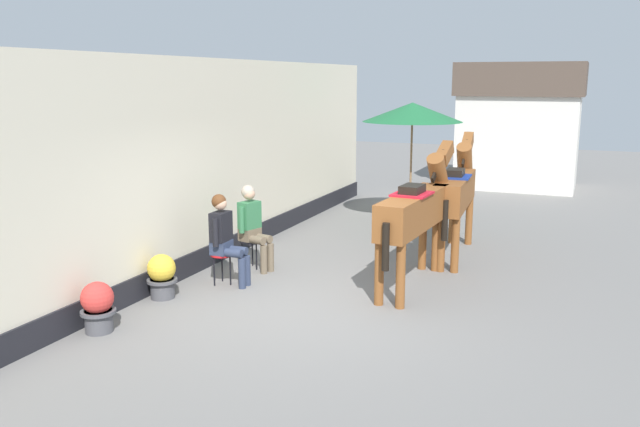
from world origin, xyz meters
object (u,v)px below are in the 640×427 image
(flower_planter_middle, at_px, (162,275))
(seated_visitor_far, at_px, (252,223))
(saddled_horse_far, at_px, (456,190))
(cafe_parasol, at_px, (412,113))
(saddled_horse_near, at_px, (417,210))
(flower_planter_near, at_px, (98,306))
(seated_visitor_near, at_px, (225,235))

(flower_planter_middle, bearing_deg, seated_visitor_far, 74.14)
(saddled_horse_far, relative_size, cafe_parasol, 1.16)
(saddled_horse_far, bearing_deg, seated_visitor_far, -143.00)
(saddled_horse_far, xyz_separation_m, cafe_parasol, (-1.40, 2.22, 1.20))
(seated_visitor_far, distance_m, flower_planter_middle, 1.90)
(saddled_horse_near, height_order, cafe_parasol, cafe_parasol)
(seated_visitor_far, xyz_separation_m, flower_planter_near, (-0.46, -3.14, -0.44))
(seated_visitor_far, xyz_separation_m, saddled_horse_far, (2.87, 2.16, 0.38))
(seated_visitor_far, bearing_deg, saddled_horse_far, 37.00)
(flower_planter_middle, bearing_deg, saddled_horse_near, 32.20)
(saddled_horse_far, relative_size, flower_planter_middle, 4.69)
(seated_visitor_near, xyz_separation_m, flower_planter_middle, (-0.52, -0.89, -0.44))
(flower_planter_near, bearing_deg, cafe_parasol, 75.63)
(saddled_horse_far, bearing_deg, flower_planter_near, -122.12)
(seated_visitor_near, distance_m, cafe_parasol, 5.69)
(cafe_parasol, bearing_deg, saddled_horse_near, -74.03)
(flower_planter_near, relative_size, cafe_parasol, 0.25)
(saddled_horse_near, relative_size, flower_planter_near, 4.68)
(seated_visitor_near, distance_m, flower_planter_near, 2.35)
(saddled_horse_near, relative_size, flower_planter_middle, 4.68)
(saddled_horse_near, xyz_separation_m, cafe_parasol, (-1.19, 4.17, 1.20))
(saddled_horse_far, height_order, flower_planter_middle, saddled_horse_far)
(seated_visitor_near, bearing_deg, saddled_horse_far, 46.92)
(saddled_horse_near, relative_size, saddled_horse_far, 1.00)
(seated_visitor_far, relative_size, flower_planter_middle, 2.17)
(seated_visitor_near, relative_size, saddled_horse_near, 0.46)
(cafe_parasol, bearing_deg, flower_planter_near, -104.37)
(saddled_horse_near, bearing_deg, seated_visitor_near, -157.34)
(seated_visitor_near, distance_m, saddled_horse_near, 2.89)
(flower_planter_near, bearing_deg, seated_visitor_far, 81.62)
(seated_visitor_near, height_order, saddled_horse_far, saddled_horse_far)
(flower_planter_near, xyz_separation_m, flower_planter_middle, (-0.04, 1.37, 0.00))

